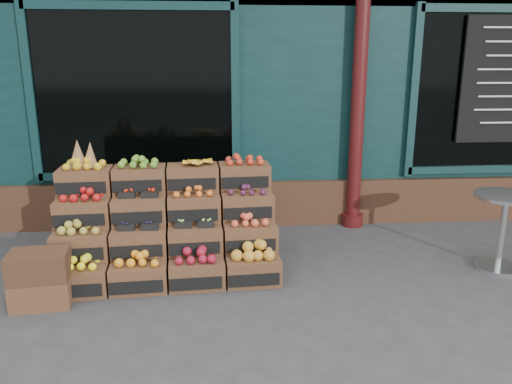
{
  "coord_description": "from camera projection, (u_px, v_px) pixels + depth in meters",
  "views": [
    {
      "loc": [
        -0.57,
        -4.22,
        2.17
      ],
      "look_at": [
        -0.2,
        0.7,
        0.85
      ],
      "focal_mm": 35.0,
      "sensor_mm": 36.0,
      "label": 1
    }
  ],
  "objects": [
    {
      "name": "bistro_table",
      "position": [
        503.0,
        223.0,
        5.21
      ],
      "size": [
        0.65,
        0.65,
        0.82
      ],
      "rotation": [
        0.0,
        0.0,
        0.16
      ],
      "color": "silver",
      "rests_on": "ground"
    },
    {
      "name": "ground",
      "position": [
        283.0,
        298.0,
        4.66
      ],
      "size": [
        60.0,
        60.0,
        0.0
      ],
      "primitive_type": "plane",
      "color": "#3A3A3C",
      "rests_on": "ground"
    },
    {
      "name": "spare_crates",
      "position": [
        41.0,
        279.0,
        4.48
      ],
      "size": [
        0.55,
        0.41,
        0.51
      ],
      "rotation": [
        0.0,
        0.0,
        0.12
      ],
      "color": "brown",
      "rests_on": "ground"
    },
    {
      "name": "shop_facade",
      "position": [
        249.0,
        46.0,
        8.97
      ],
      "size": [
        12.0,
        6.24,
        4.8
      ],
      "color": "#0C292A",
      "rests_on": "ground"
    },
    {
      "name": "shopkeeper",
      "position": [
        125.0,
        142.0,
        6.86
      ],
      "size": [
        0.84,
        0.62,
        2.12
      ],
      "primitive_type": "imported",
      "rotation": [
        0.0,
        0.0,
        2.99
      ],
      "color": "#175126",
      "rests_on": "ground"
    },
    {
      "name": "crate_display",
      "position": [
        168.0,
        231.0,
        5.22
      ],
      "size": [
        2.27,
        1.21,
        1.38
      ],
      "rotation": [
        0.0,
        0.0,
        0.07
      ],
      "color": "brown",
      "rests_on": "ground"
    }
  ]
}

